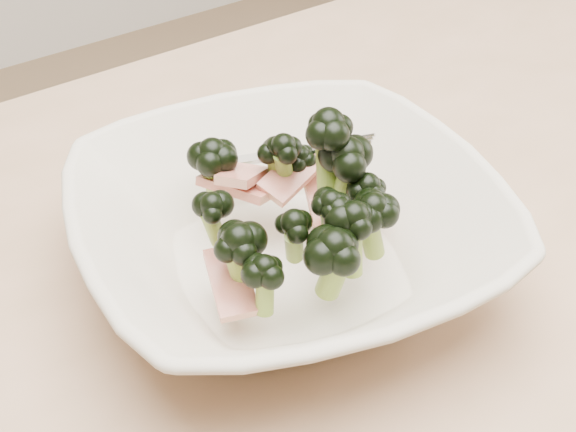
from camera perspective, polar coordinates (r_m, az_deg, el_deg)
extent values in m
cube|color=tan|center=(0.62, 6.14, -4.42)|extent=(1.20, 0.80, 0.04)
cylinder|color=tan|center=(1.36, 12.57, 1.03)|extent=(0.06, 0.06, 0.71)
imported|color=beige|center=(0.57, 0.00, -1.06)|extent=(0.36, 0.36, 0.07)
cylinder|color=olive|center=(0.56, 2.79, 3.74)|extent=(0.02, 0.03, 0.06)
ellipsoid|color=black|center=(0.54, 2.89, 6.55)|extent=(0.04, 0.04, 0.03)
cylinder|color=olive|center=(0.53, 3.01, -1.00)|extent=(0.02, 0.02, 0.04)
ellipsoid|color=black|center=(0.51, 3.10, 0.99)|extent=(0.03, 0.03, 0.02)
cylinder|color=olive|center=(0.54, -5.30, -0.83)|extent=(0.02, 0.01, 0.03)
ellipsoid|color=black|center=(0.53, -5.42, 0.81)|extent=(0.03, 0.03, 0.02)
cylinder|color=olive|center=(0.52, 0.43, -2.14)|extent=(0.02, 0.02, 0.03)
ellipsoid|color=black|center=(0.51, 0.44, -0.47)|extent=(0.03, 0.03, 0.02)
cylinder|color=olive|center=(0.51, -1.65, -5.44)|extent=(0.02, 0.01, 0.03)
ellipsoid|color=black|center=(0.50, -1.69, -3.72)|extent=(0.03, 0.03, 0.02)
cylinder|color=olive|center=(0.51, 3.24, -4.20)|extent=(0.02, 0.02, 0.04)
ellipsoid|color=black|center=(0.50, 3.34, -2.19)|extent=(0.04, 0.04, 0.03)
cylinder|color=olive|center=(0.60, -5.28, 2.57)|extent=(0.02, 0.02, 0.04)
ellipsoid|color=black|center=(0.59, -5.41, 4.51)|extent=(0.04, 0.04, 0.03)
cylinder|color=olive|center=(0.56, 5.54, 0.48)|extent=(0.02, 0.02, 0.03)
ellipsoid|color=black|center=(0.55, 5.66, 2.15)|extent=(0.03, 0.03, 0.03)
cylinder|color=olive|center=(0.53, 4.56, -2.25)|extent=(0.02, 0.02, 0.04)
ellipsoid|color=black|center=(0.51, 4.70, -0.02)|extent=(0.03, 0.03, 0.03)
cylinder|color=olive|center=(0.56, 4.10, 2.23)|extent=(0.02, 0.02, 0.04)
ellipsoid|color=black|center=(0.55, 4.22, 4.44)|extent=(0.04, 0.04, 0.03)
cylinder|color=olive|center=(0.60, 0.75, 2.93)|extent=(0.02, 0.02, 0.03)
ellipsoid|color=black|center=(0.59, 0.76, 4.27)|extent=(0.03, 0.03, 0.02)
cylinder|color=olive|center=(0.52, -3.45, -3.63)|extent=(0.02, 0.02, 0.04)
ellipsoid|color=black|center=(0.51, -3.55, -1.70)|extent=(0.04, 0.04, 0.03)
cylinder|color=olive|center=(0.59, -0.91, 3.51)|extent=(0.02, 0.02, 0.03)
ellipsoid|color=black|center=(0.58, -0.93, 4.90)|extent=(0.03, 0.03, 0.02)
cylinder|color=olive|center=(0.54, 5.92, -1.39)|extent=(0.02, 0.01, 0.04)
ellipsoid|color=black|center=(0.53, 6.08, 0.60)|extent=(0.04, 0.04, 0.03)
cylinder|color=olive|center=(0.58, -0.31, 3.57)|extent=(0.02, 0.02, 0.03)
ellipsoid|color=black|center=(0.57, -0.32, 5.02)|extent=(0.03, 0.03, 0.02)
cube|color=maroon|center=(0.59, -3.28, 2.89)|extent=(0.05, 0.04, 0.02)
cube|color=maroon|center=(0.59, 2.78, 1.09)|extent=(0.05, 0.06, 0.02)
cube|color=maroon|center=(0.60, -3.54, 2.21)|extent=(0.05, 0.06, 0.01)
cube|color=maroon|center=(0.53, -4.10, -4.70)|extent=(0.04, 0.06, 0.02)
cube|color=maroon|center=(0.59, 0.22, 2.93)|extent=(0.05, 0.04, 0.03)
cube|color=maroon|center=(0.59, 5.45, 0.60)|extent=(0.05, 0.04, 0.02)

